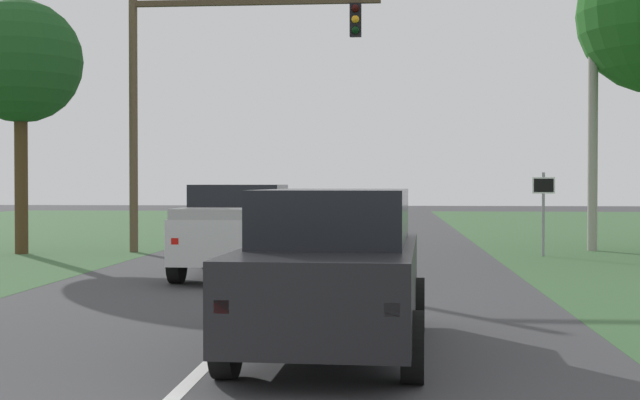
{
  "coord_description": "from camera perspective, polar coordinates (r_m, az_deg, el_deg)",
  "views": [
    {
      "loc": [
        2.0,
        -5.12,
        1.97
      ],
      "look_at": [
        0.03,
        18.76,
        1.51
      ],
      "focal_mm": 49.32,
      "sensor_mm": 36.0,
      "label": 1
    }
  ],
  "objects": [
    {
      "name": "utility_pole_right",
      "position": [
        26.86,
        17.3,
        7.68
      ],
      "size": [
        0.28,
        0.28,
        10.14
      ],
      "primitive_type": "cylinder",
      "color": "#9E998E",
      "rests_on": "ground_plane"
    },
    {
      "name": "red_suv_near",
      "position": [
        10.31,
        0.95,
        -4.31
      ],
      "size": [
        2.23,
        4.94,
        1.9
      ],
      "color": "black",
      "rests_on": "ground_plane"
    },
    {
      "name": "pickup_truck_lead",
      "position": [
        18.59,
        -5.18,
        -1.93
      ],
      "size": [
        2.34,
        4.82,
        1.94
      ],
      "color": "silver",
      "rests_on": "ground_plane"
    },
    {
      "name": "traffic_light",
      "position": [
        25.22,
        -8.01,
        8.04
      ],
      "size": [
        7.13,
        0.4,
        7.64
      ],
      "color": "brown",
      "rests_on": "ground_plane"
    },
    {
      "name": "extra_tree_2",
      "position": [
        25.96,
        -18.86,
        8.43
      ],
      "size": [
        3.4,
        3.4,
        7.05
      ],
      "color": "#4C351E",
      "rests_on": "ground_plane"
    },
    {
      "name": "keep_moving_sign",
      "position": [
        24.3,
        14.29,
        -0.15
      ],
      "size": [
        0.6,
        0.09,
        2.26
      ],
      "color": "gray",
      "rests_on": "ground_plane"
    },
    {
      "name": "ground_plane",
      "position": [
        16.32,
        -2.38,
        -5.83
      ],
      "size": [
        120.0,
        120.0,
        0.0
      ],
      "primitive_type": "plane",
      "color": "#424244"
    }
  ]
}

